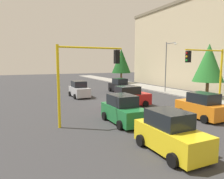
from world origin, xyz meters
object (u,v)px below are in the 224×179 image
Objects in this scene: traffic_signal_near_left at (207,67)px; car_green at (123,110)px; car_yellow at (170,134)px; car_red at (129,97)px; tree_roadside_near at (209,63)px; car_orange at (201,107)px; car_silver at (79,90)px; street_lamp_curbside at (168,62)px; car_black at (119,86)px; traffic_signal_near_right at (86,69)px; tree_roadside_far at (121,61)px.

traffic_signal_near_left is 1.35× the size of car_green.
car_red is at bearing 160.98° from car_yellow.
tree_roadside_near reaches higher than car_orange.
car_yellow is (17.44, -0.64, -0.00)m from car_silver.
car_silver is at bearing -143.33° from traffic_signal_near_left.
traffic_signal_near_left is at bearing 94.79° from car_green.
car_silver is 17.45m from car_yellow.
car_red is at bearing -58.76° from street_lamp_curbside.
traffic_signal_near_left reaches higher than car_orange.
car_red and car_black have the same top height.
traffic_signal_near_right is at bearing -104.57° from car_orange.
traffic_signal_near_left is at bearing 54.99° from car_red.
car_red is 10.58m from car_yellow.
traffic_signal_near_right is at bearing -35.00° from car_black.
tree_roadside_far reaches higher than car_orange.
traffic_signal_near_right is 1.39× the size of car_yellow.
car_green is at bearing 72.99° from traffic_signal_near_right.
car_green is at bearing -50.18° from street_lamp_curbside.
traffic_signal_near_left is 0.78× the size of street_lamp_curbside.
tree_roadside_near is 1.69× the size of car_orange.
car_orange is (2.18, -2.91, -2.97)m from traffic_signal_near_left.
street_lamp_curbside reaches higher than car_black.
tree_roadside_near reaches higher than car_black.
traffic_signal_near_right is at bearing -54.44° from car_red.
car_green is at bearing -70.92° from tree_roadside_near.
car_green is at bearing 176.94° from car_yellow.
tree_roadside_far is (-24.00, 15.15, 0.70)m from traffic_signal_near_right.
car_red and car_green have the same top height.
car_black is at bearing 145.00° from traffic_signal_near_right.
traffic_signal_near_right reaches higher than car_black.
traffic_signal_near_left is 0.85× the size of tree_roadside_near.
car_orange is (11.79, -6.45, -3.45)m from street_lamp_curbside.
car_silver is 1.03× the size of car_orange.
tree_roadside_far is 20.03m from tree_roadside_near.
car_black is at bearing 154.00° from car_green.
car_yellow is (10.00, -14.00, -3.28)m from tree_roadside_near.
car_red is 7.95m from car_silver.
street_lamp_curbside reaches higher than car_yellow.
tree_roadside_near is 10.44m from car_orange.
tree_roadside_near is 1.67× the size of car_black.
car_green is at bearing -1.70° from car_silver.
car_orange is at bearing -51.44° from tree_roadside_near.
car_orange is at bearing 24.34° from car_red.
street_lamp_curbside is at bearing 121.24° from car_red.
car_red is at bearing -90.00° from tree_roadside_near.
car_silver is at bearing -157.64° from car_orange.
traffic_signal_near_right is 0.78× the size of tree_roadside_far.
traffic_signal_near_right reaches higher than car_green.
car_black is at bearing 177.01° from car_orange.
car_red is (0.00, -10.55, -3.28)m from tree_roadside_near.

